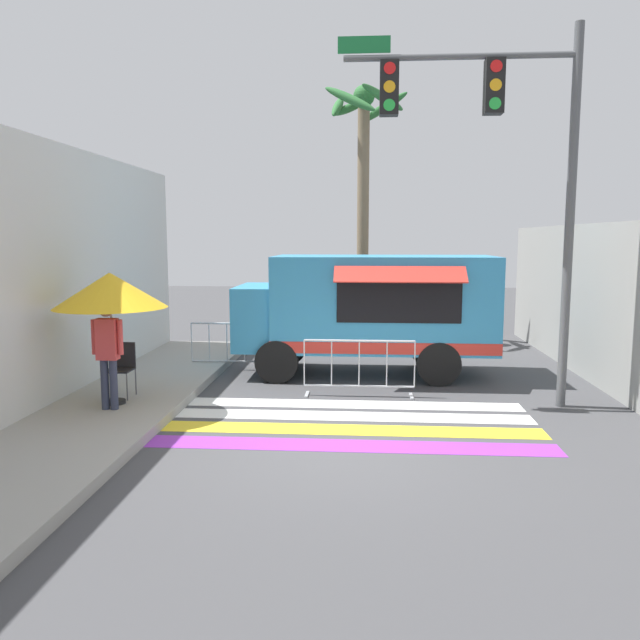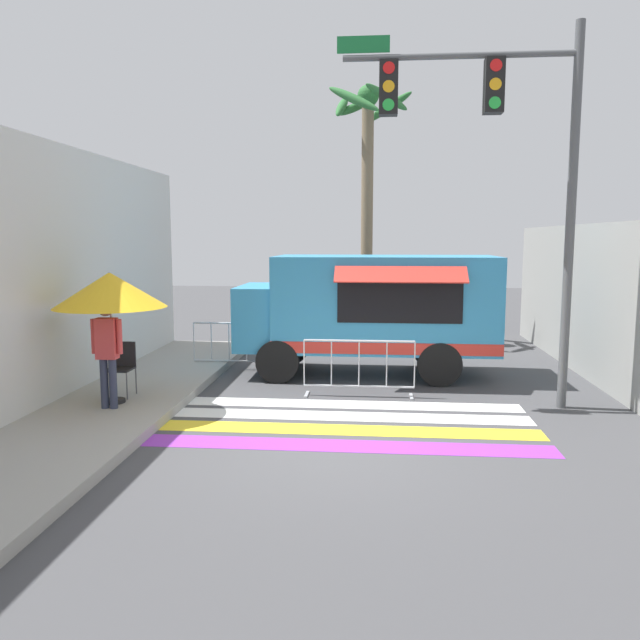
# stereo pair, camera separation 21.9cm
# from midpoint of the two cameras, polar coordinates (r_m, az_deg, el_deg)

# --- Properties ---
(ground_plane) EXTENTS (60.00, 60.00, 0.00)m
(ground_plane) POSITION_cam_midpoint_polar(r_m,az_deg,el_deg) (9.24, 0.92, -11.43)
(ground_plane) COLOR #424244
(sidewalk_left) EXTENTS (4.40, 16.00, 0.17)m
(sidewalk_left) POSITION_cam_midpoint_polar(r_m,az_deg,el_deg) (10.71, -27.25, -9.15)
(sidewalk_left) COLOR #99968E
(sidewalk_left) RESTS_ON ground_plane
(concrete_wall_right) EXTENTS (0.20, 16.00, 3.31)m
(concrete_wall_right) POSITION_cam_midpoint_polar(r_m,az_deg,el_deg) (12.71, 25.80, 0.67)
(concrete_wall_right) COLOR gray
(concrete_wall_right) RESTS_ON ground_plane
(crosswalk_painted) EXTENTS (6.40, 2.84, 0.01)m
(crosswalk_painted) POSITION_cam_midpoint_polar(r_m,az_deg,el_deg) (10.34, 1.28, -9.35)
(crosswalk_painted) COLOR purple
(crosswalk_painted) RESTS_ON ground_plane
(food_truck) EXTENTS (5.56, 2.60, 2.62)m
(food_truck) POSITION_cam_midpoint_polar(r_m,az_deg,el_deg) (13.68, 3.55, 1.26)
(food_truck) COLOR #338CBF
(food_truck) RESTS_ON ground_plane
(traffic_signal_pole) EXTENTS (4.11, 0.29, 6.57)m
(traffic_signal_pole) POSITION_cam_midpoint_polar(r_m,az_deg,el_deg) (11.48, 15.46, 15.44)
(traffic_signal_pole) COLOR #515456
(traffic_signal_pole) RESTS_ON ground_plane
(patio_umbrella) EXTENTS (1.89, 1.89, 2.26)m
(patio_umbrella) POSITION_cam_midpoint_polar(r_m,az_deg,el_deg) (11.12, -19.17, 2.55)
(patio_umbrella) COLOR black
(patio_umbrella) RESTS_ON sidewalk_left
(folding_chair) EXTENTS (0.45, 0.45, 0.97)m
(folding_chair) POSITION_cam_midpoint_polar(r_m,az_deg,el_deg) (11.81, -18.23, -3.85)
(folding_chair) COLOR #4C4C51
(folding_chair) RESTS_ON sidewalk_left
(vendor_person) EXTENTS (0.53, 0.24, 1.79)m
(vendor_person) POSITION_cam_midpoint_polar(r_m,az_deg,el_deg) (10.89, -19.39, -2.46)
(vendor_person) COLOR #2D3347
(vendor_person) RESTS_ON sidewalk_left
(barricade_front) EXTENTS (2.12, 0.44, 1.09)m
(barricade_front) POSITION_cam_midpoint_polar(r_m,az_deg,el_deg) (11.90, 3.06, -4.42)
(barricade_front) COLOR #B7BABF
(barricade_front) RESTS_ON ground_plane
(barricade_side) EXTENTS (1.67, 0.44, 1.09)m
(barricade_side) POSITION_cam_midpoint_polar(r_m,az_deg,el_deg) (14.44, -8.93, -2.44)
(barricade_side) COLOR #B7BABF
(barricade_side) RESTS_ON ground_plane
(palm_tree) EXTENTS (2.47, 2.57, 7.23)m
(palm_tree) POSITION_cam_midpoint_polar(r_m,az_deg,el_deg) (18.13, 3.68, 14.01)
(palm_tree) COLOR #7A664C
(palm_tree) RESTS_ON ground_plane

